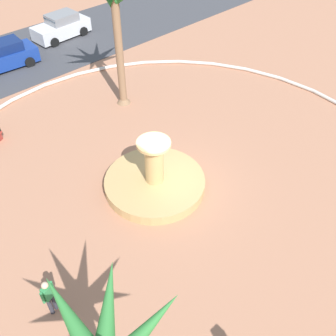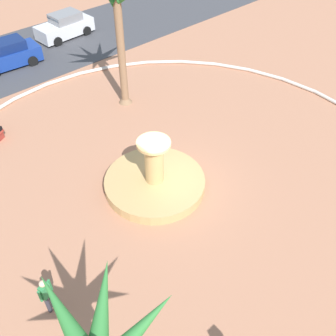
# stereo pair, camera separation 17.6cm
# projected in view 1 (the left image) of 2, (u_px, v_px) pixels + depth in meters

# --- Properties ---
(ground_plane) EXTENTS (80.00, 80.00, 0.00)m
(ground_plane) POSITION_uv_depth(u_px,v_px,m) (174.00, 184.00, 16.98)
(ground_plane) COLOR tan
(plaza_curb) EXTENTS (22.40, 22.40, 0.20)m
(plaza_curb) POSITION_uv_depth(u_px,v_px,m) (174.00, 182.00, 16.91)
(plaza_curb) COLOR silver
(plaza_curb) RESTS_ON ground
(street_asphalt) EXTENTS (48.00, 8.00, 0.03)m
(street_asphalt) POSITION_uv_depth(u_px,v_px,m) (10.00, 60.00, 25.38)
(street_asphalt) COLOR #424247
(street_asphalt) RESTS_ON ground
(fountain) EXTENTS (4.32, 4.32, 2.47)m
(fountain) POSITION_uv_depth(u_px,v_px,m) (155.00, 181.00, 16.64)
(fountain) COLOR tan
(fountain) RESTS_ON ground
(palm_tree_by_curb) EXTENTS (4.18, 4.11, 6.82)m
(palm_tree_by_curb) POSITION_uv_depth(u_px,v_px,m) (115.00, 3.00, 18.03)
(palm_tree_by_curb) COLOR #8E6B4C
(palm_tree_by_curb) RESTS_ON ground
(person_cyclist_photo) EXTENTS (0.51, 0.30, 1.63)m
(person_cyclist_photo) POSITION_uv_depth(u_px,v_px,m) (49.00, 296.00, 12.08)
(person_cyclist_photo) COLOR #33333D
(person_cyclist_photo) RESTS_ON ground
(parked_car_leftmost) EXTENTS (4.10, 2.12, 1.67)m
(parked_car_leftmost) POSITION_uv_depth(u_px,v_px,m) (4.00, 56.00, 24.16)
(parked_car_leftmost) COLOR navy
(parked_car_leftmost) RESTS_ON ground
(parked_car_second) EXTENTS (4.11, 2.13, 1.67)m
(parked_car_second) POSITION_uv_depth(u_px,v_px,m) (61.00, 27.00, 27.44)
(parked_car_second) COLOR silver
(parked_car_second) RESTS_ON ground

